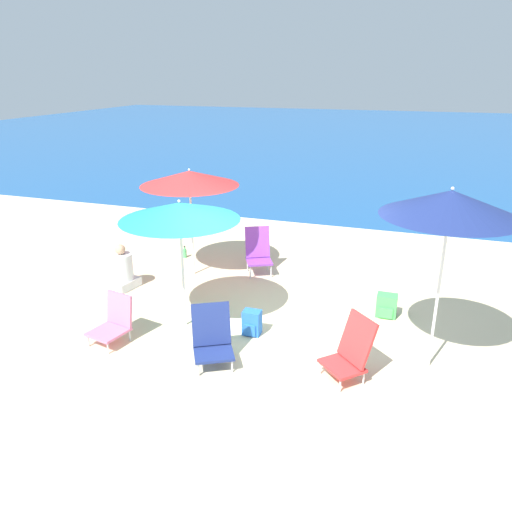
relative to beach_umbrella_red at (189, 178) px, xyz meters
The scene contains 13 objects.
ground_plane 3.32m from the beach_umbrella_red, 43.17° to the right, with size 60.00×60.00×0.00m, color beige.
sea_water 24.09m from the beach_umbrella_red, 85.17° to the left, with size 60.00×40.00×0.01m.
beach_umbrella_red is the anchor object (origin of this frame).
beach_umbrella_navy 4.67m from the beach_umbrella_red, 24.04° to the right, with size 1.61×1.61×2.37m.
beach_umbrella_teal 2.03m from the beach_umbrella_red, 68.17° to the right, with size 1.70×1.70×1.94m.
beach_chair_navy 3.42m from the beach_umbrella_red, 60.03° to the right, with size 0.71×0.73×0.77m.
beach_chair_pink 3.03m from the beach_umbrella_red, 89.83° to the right, with size 0.56×0.62×0.68m.
beach_chair_red 4.37m from the beach_umbrella_red, 36.71° to the right, with size 0.72×0.72×0.81m.
beach_chair_purple 1.86m from the beach_umbrella_red, 23.08° to the left, with size 0.65×0.68×0.86m.
person_seated_near 2.02m from the beach_umbrella_red, 133.15° to the right, with size 0.51×0.57×0.81m.
backpack_green 4.01m from the beach_umbrella_red, ahead, with size 0.31×0.26×0.36m.
backpack_blue 3.05m from the beach_umbrella_red, 45.55° to the right, with size 0.26×0.22×0.37m.
water_bottle 1.96m from the beach_umbrella_red, 126.58° to the left, with size 0.07×0.07×0.25m.
Camera 1 is at (1.89, -6.01, 3.61)m, focal length 35.00 mm.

